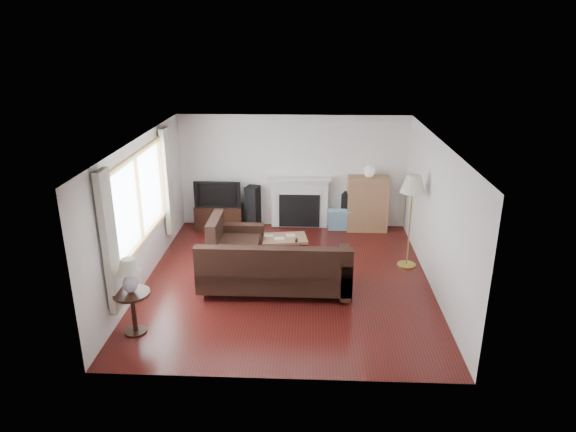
{
  "coord_description": "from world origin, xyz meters",
  "views": [
    {
      "loc": [
        0.39,
        -8.18,
        4.21
      ],
      "look_at": [
        0.0,
        0.3,
        1.1
      ],
      "focal_mm": 32.0,
      "sensor_mm": 36.0,
      "label": 1
    }
  ],
  "objects_px": {
    "coffee_table": "(280,247)",
    "floor_lamp": "(410,222)",
    "sectional_sofa": "(275,267)",
    "tv_stand": "(219,217)",
    "bookshelf": "(367,204)",
    "side_table": "(134,313)"
  },
  "relations": [
    {
      "from": "coffee_table",
      "to": "side_table",
      "type": "xyz_separation_m",
      "value": [
        -1.96,
        -2.76,
        0.13
      ]
    },
    {
      "from": "sectional_sofa",
      "to": "tv_stand",
      "type": "bearing_deg",
      "value": 116.71
    },
    {
      "from": "floor_lamp",
      "to": "side_table",
      "type": "height_order",
      "value": "floor_lamp"
    },
    {
      "from": "floor_lamp",
      "to": "tv_stand",
      "type": "bearing_deg",
      "value": 154.91
    },
    {
      "from": "floor_lamp",
      "to": "coffee_table",
      "type": "bearing_deg",
      "value": 172.99
    },
    {
      "from": "sectional_sofa",
      "to": "coffee_table",
      "type": "bearing_deg",
      "value": 90.35
    },
    {
      "from": "bookshelf",
      "to": "coffee_table",
      "type": "bearing_deg",
      "value": -140.09
    },
    {
      "from": "tv_stand",
      "to": "side_table",
      "type": "xyz_separation_m",
      "value": [
        -0.52,
        -4.27,
        0.07
      ]
    },
    {
      "from": "tv_stand",
      "to": "bookshelf",
      "type": "relative_size",
      "value": 0.86
    },
    {
      "from": "sectional_sofa",
      "to": "floor_lamp",
      "type": "bearing_deg",
      "value": 24.05
    },
    {
      "from": "coffee_table",
      "to": "floor_lamp",
      "type": "xyz_separation_m",
      "value": [
        2.41,
        -0.3,
        0.68
      ]
    },
    {
      "from": "bookshelf",
      "to": "sectional_sofa",
      "type": "distance_m",
      "value": 3.43
    },
    {
      "from": "sectional_sofa",
      "to": "floor_lamp",
      "type": "relative_size",
      "value": 1.55
    },
    {
      "from": "sectional_sofa",
      "to": "coffee_table",
      "type": "relative_size",
      "value": 2.64
    },
    {
      "from": "side_table",
      "to": "sectional_sofa",
      "type": "bearing_deg",
      "value": 35.23
    },
    {
      "from": "coffee_table",
      "to": "side_table",
      "type": "distance_m",
      "value": 3.38
    },
    {
      "from": "tv_stand",
      "to": "floor_lamp",
      "type": "relative_size",
      "value": 0.59
    },
    {
      "from": "tv_stand",
      "to": "sectional_sofa",
      "type": "bearing_deg",
      "value": -63.29
    },
    {
      "from": "tv_stand",
      "to": "side_table",
      "type": "height_order",
      "value": "side_table"
    },
    {
      "from": "coffee_table",
      "to": "floor_lamp",
      "type": "height_order",
      "value": "floor_lamp"
    },
    {
      "from": "tv_stand",
      "to": "bookshelf",
      "type": "xyz_separation_m",
      "value": [
        3.27,
        0.02,
        0.35
      ]
    },
    {
      "from": "floor_lamp",
      "to": "side_table",
      "type": "xyz_separation_m",
      "value": [
        -4.37,
        -2.46,
        -0.56
      ]
    }
  ]
}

